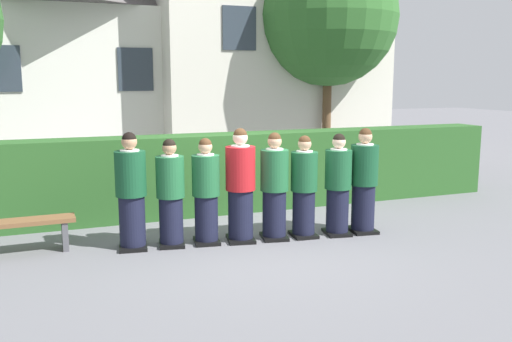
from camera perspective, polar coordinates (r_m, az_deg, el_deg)
ground_plane at (r=8.35m, az=0.00°, el=-7.13°), size 60.00×60.00×0.00m
student_front_row_0 at (r=7.93m, az=-12.86°, el=-2.32°), size 0.45×0.53×1.67m
student_front_row_1 at (r=7.97m, az=-8.88°, el=-2.53°), size 0.43×0.53×1.56m
student_front_row_2 at (r=8.03m, az=-5.22°, el=-2.37°), size 0.42×0.52×1.56m
student_in_red_blazer at (r=8.10m, az=-1.63°, el=-1.76°), size 0.47×0.57×1.69m
student_front_row_4 at (r=8.22m, az=1.92°, el=-1.85°), size 0.45×0.52×1.62m
student_front_row_5 at (r=8.37m, az=5.01°, el=-1.88°), size 0.41×0.48×1.56m
student_front_row_6 at (r=8.55m, az=8.52°, el=-1.65°), size 0.44×0.51×1.58m
student_front_row_7 at (r=8.74m, az=11.15°, el=-1.23°), size 0.44×0.55×1.65m
hedge at (r=9.95m, az=-3.99°, el=-0.22°), size 11.43×0.70×1.42m
school_building_main at (r=16.69m, az=-19.15°, el=12.07°), size 7.48×4.42×6.38m
school_building_annex at (r=16.59m, az=1.13°, el=15.22°), size 6.92×3.68×7.88m
oak_tree_right at (r=15.27m, az=7.58°, el=15.64°), size 3.70×3.70×5.89m
wooden_bench at (r=8.26m, az=-23.15°, el=-5.58°), size 1.41×0.39×0.48m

